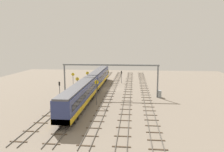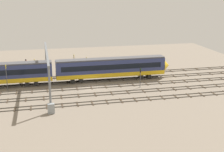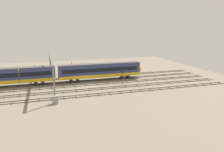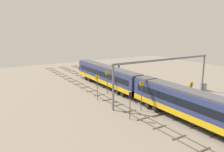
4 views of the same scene
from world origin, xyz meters
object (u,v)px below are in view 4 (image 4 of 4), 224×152
speed_sign_distant_end (97,84)px  relay_cabinet (203,87)px  train (137,87)px  overhead_gantry (165,67)px  signal_light_trackside_departure (119,70)px  speed_sign_near_foreground (191,94)px  speed_sign_mid_trackside (141,92)px  speed_sign_far_trackside (107,79)px  signal_light_trackside_approach (130,102)px

speed_sign_distant_end → relay_cabinet: size_ratio=2.90×
train → overhead_gantry: bearing=-112.1°
signal_light_trackside_departure → relay_cabinet: 21.13m
speed_sign_near_foreground → speed_sign_mid_trackside: bearing=45.6°
speed_sign_far_trackside → relay_cabinet: speed_sign_far_trackside is taller
signal_light_trackside_approach → relay_cabinet: bearing=-78.9°
train → overhead_gantry: 6.36m
overhead_gantry → signal_light_trackside_departure: 18.85m
overhead_gantry → signal_light_trackside_departure: size_ratio=5.75×
speed_sign_near_foreground → signal_light_trackside_approach: size_ratio=1.26×
speed_sign_near_foreground → speed_sign_far_trackside: speed_sign_near_foreground is taller
train → relay_cabinet: (-1.94, -16.79, -1.82)m
speed_sign_mid_trackside → speed_sign_far_trackside: size_ratio=1.02×
train → overhead_gantry: (-1.97, -4.86, 3.60)m
overhead_gantry → speed_sign_far_trackside: overhead_gantry is taller
speed_sign_distant_end → signal_light_trackside_approach: size_ratio=1.15×
signal_light_trackside_approach → speed_sign_distant_end: bearing=-1.1°
train → relay_cabinet: bearing=-96.6°
speed_sign_near_foreground → signal_light_trackside_departure: (26.37, -3.76, -0.71)m
overhead_gantry → speed_sign_near_foreground: overhead_gantry is taller
speed_sign_distant_end → train: bearing=-125.2°
train → overhead_gantry: size_ratio=2.15×
speed_sign_mid_trackside → signal_light_trackside_approach: size_ratio=1.19×
overhead_gantry → speed_sign_near_foreground: (-7.95, 2.05, -2.86)m
train → relay_cabinet: 17.00m
speed_sign_far_trackside → overhead_gantry: bearing=-139.3°
relay_cabinet → overhead_gantry: bearing=90.1°
signal_light_trackside_departure → speed_sign_far_trackside: bearing=136.6°
speed_sign_mid_trackside → signal_light_trackside_departure: 22.95m
speed_sign_near_foreground → relay_cabinet: 16.30m
train → speed_sign_near_foreground: speed_sign_near_foreground is taller
speed_sign_mid_trackside → speed_sign_near_foreground: bearing=-134.4°
speed_sign_near_foreground → speed_sign_far_trackside: (16.65, 5.42, -0.22)m
speed_sign_mid_trackside → relay_cabinet: (2.59, -19.47, -2.36)m
train → signal_light_trackside_approach: bearing=135.4°
speed_sign_mid_trackside → signal_light_trackside_departure: speed_sign_mid_trackside is taller
speed_sign_near_foreground → speed_sign_distant_end: size_ratio=1.10×
train → speed_sign_distant_end: bearing=54.8°
relay_cabinet → speed_sign_distant_end: bearing=74.7°
speed_sign_distant_end → signal_light_trackside_departure: speed_sign_distant_end is taller
overhead_gantry → speed_sign_mid_trackside: (-2.56, 7.54, -3.06)m
speed_sign_near_foreground → speed_sign_far_trackside: bearing=18.0°
signal_light_trackside_approach → overhead_gantry: bearing=-68.2°
speed_sign_distant_end → speed_sign_mid_trackside: bearing=-158.6°
train → speed_sign_mid_trackside: size_ratio=10.03×
signal_light_trackside_approach → speed_sign_mid_trackside: bearing=-62.3°
speed_sign_mid_trackside → signal_light_trackside_approach: bearing=117.7°
speed_sign_mid_trackside → signal_light_trackside_departure: bearing=-23.8°
speed_sign_far_trackside → signal_light_trackside_departure: 13.39m
signal_light_trackside_approach → speed_sign_far_trackside: bearing=-15.9°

